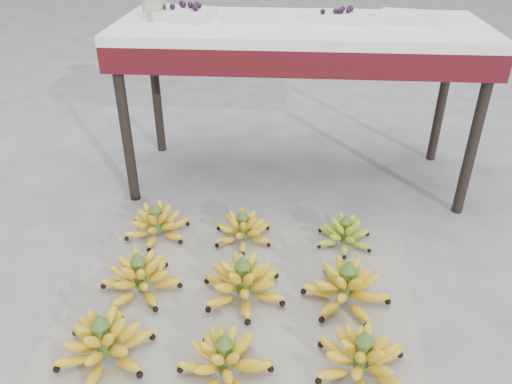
# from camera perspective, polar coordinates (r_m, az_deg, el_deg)

# --- Properties ---
(ground) EXTENTS (60.00, 60.00, 0.00)m
(ground) POSITION_cam_1_polar(r_m,az_deg,el_deg) (1.90, -0.25, -11.55)
(ground) COLOR #5E5E61
(ground) RESTS_ON ground
(newspaper_mat) EXTENTS (1.32, 1.13, 0.01)m
(newspaper_mat) POSITION_cam_1_polar(r_m,az_deg,el_deg) (1.87, -1.68, -12.13)
(newspaper_mat) COLOR silver
(newspaper_mat) RESTS_ON ground
(bunch_front_left) EXTENTS (0.37, 0.37, 0.19)m
(bunch_front_left) POSITION_cam_1_polar(r_m,az_deg,el_deg) (1.70, -16.98, -16.19)
(bunch_front_left) COLOR yellow
(bunch_front_left) RESTS_ON newspaper_mat
(bunch_front_center) EXTENTS (0.36, 0.36, 0.17)m
(bunch_front_center) POSITION_cam_1_polar(r_m,az_deg,el_deg) (1.60, -3.55, -18.67)
(bunch_front_center) COLOR yellow
(bunch_front_center) RESTS_ON newspaper_mat
(bunch_front_right) EXTENTS (0.31, 0.31, 0.18)m
(bunch_front_right) POSITION_cam_1_polar(r_m,az_deg,el_deg) (1.63, 11.98, -18.09)
(bunch_front_right) COLOR yellow
(bunch_front_right) RESTS_ON newspaper_mat
(bunch_mid_left) EXTENTS (0.38, 0.38, 0.18)m
(bunch_mid_left) POSITION_cam_1_polar(r_m,az_deg,el_deg) (1.91, -13.07, -9.50)
(bunch_mid_left) COLOR yellow
(bunch_mid_left) RESTS_ON newspaper_mat
(bunch_mid_center) EXTENTS (0.41, 0.41, 0.19)m
(bunch_mid_center) POSITION_cam_1_polar(r_m,az_deg,el_deg) (1.83, -1.46, -10.35)
(bunch_mid_center) COLOR yellow
(bunch_mid_center) RESTS_ON newspaper_mat
(bunch_mid_right) EXTENTS (0.37, 0.37, 0.19)m
(bunch_mid_right) POSITION_cam_1_polar(r_m,az_deg,el_deg) (1.84, 10.27, -10.69)
(bunch_mid_right) COLOR yellow
(bunch_mid_right) RESTS_ON newspaper_mat
(bunch_back_left) EXTENTS (0.30, 0.30, 0.17)m
(bunch_back_left) POSITION_cam_1_polar(r_m,az_deg,el_deg) (2.19, -11.26, -3.58)
(bunch_back_left) COLOR yellow
(bunch_back_left) RESTS_ON newspaper_mat
(bunch_back_center) EXTENTS (0.31, 0.31, 0.16)m
(bunch_back_center) POSITION_cam_1_polar(r_m,az_deg,el_deg) (2.12, -1.52, -4.33)
(bunch_back_center) COLOR yellow
(bunch_back_center) RESTS_ON newspaper_mat
(bunch_back_right) EXTENTS (0.31, 0.31, 0.15)m
(bunch_back_right) POSITION_cam_1_polar(r_m,az_deg,el_deg) (2.13, 10.08, -4.74)
(bunch_back_right) COLOR #91C02B
(bunch_back_right) RESTS_ON newspaper_mat
(vendor_table) EXTENTS (1.65, 0.66, 0.79)m
(vendor_table) POSITION_cam_1_polar(r_m,az_deg,el_deg) (2.38, 4.96, 16.65)
(vendor_table) COLOR black
(vendor_table) RESTS_ON ground
(tray_far_left) EXTENTS (0.32, 0.26, 0.07)m
(tray_far_left) POSITION_cam_1_polar(r_m,az_deg,el_deg) (2.44, -8.40, 19.55)
(tray_far_left) COLOR silver
(tray_far_left) RESTS_ON vendor_table
(tray_left) EXTENTS (0.24, 0.18, 0.04)m
(tray_left) POSITION_cam_1_polar(r_m,az_deg,el_deg) (2.39, -0.41, 19.46)
(tray_left) COLOR silver
(tray_left) RESTS_ON vendor_table
(tray_right) EXTENTS (0.25, 0.19, 0.06)m
(tray_right) POSITION_cam_1_polar(r_m,az_deg,el_deg) (2.40, 9.36, 19.19)
(tray_right) COLOR silver
(tray_right) RESTS_ON vendor_table
(tray_far_right) EXTENTS (0.30, 0.24, 0.04)m
(tray_far_right) POSITION_cam_1_polar(r_m,az_deg,el_deg) (2.45, 17.20, 18.52)
(tray_far_right) COLOR silver
(tray_far_right) RESTS_ON vendor_table
(glass_jar) EXTENTS (0.13, 0.13, 0.13)m
(glass_jar) POSITION_cam_1_polar(r_m,az_deg,el_deg) (2.44, -11.58, 20.30)
(glass_jar) COLOR beige
(glass_jar) RESTS_ON vendor_table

